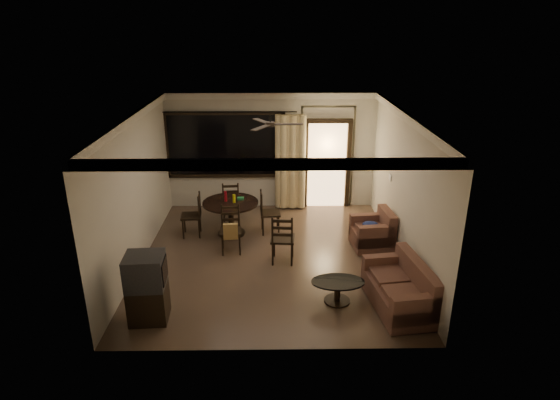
{
  "coord_description": "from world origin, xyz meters",
  "views": [
    {
      "loc": [
        0.05,
        -8.17,
        4.38
      ],
      "look_at": [
        0.17,
        0.2,
        1.14
      ],
      "focal_mm": 30.0,
      "sensor_mm": 36.0,
      "label": 1
    }
  ],
  "objects_px": {
    "dining_chair_west": "(192,223)",
    "armchair": "(374,233)",
    "tv_cabinet": "(147,288)",
    "dining_chair_south": "(231,238)",
    "dining_chair_east": "(270,220)",
    "dining_chair_north": "(231,208)",
    "dining_table": "(231,209)",
    "side_chair": "(283,247)",
    "coffee_table": "(338,288)",
    "sofa": "(402,290)"
  },
  "relations": [
    {
      "from": "dining_chair_east",
      "to": "dining_chair_south",
      "type": "relative_size",
      "value": 1.0
    },
    {
      "from": "dining_chair_west",
      "to": "side_chair",
      "type": "height_order",
      "value": "side_chair"
    },
    {
      "from": "sofa",
      "to": "armchair",
      "type": "bearing_deg",
      "value": 82.15
    },
    {
      "from": "dining_chair_east",
      "to": "coffee_table",
      "type": "bearing_deg",
      "value": -162.01
    },
    {
      "from": "dining_chair_east",
      "to": "dining_chair_north",
      "type": "distance_m",
      "value": 1.15
    },
    {
      "from": "dining_chair_south",
      "to": "tv_cabinet",
      "type": "relative_size",
      "value": 0.86
    },
    {
      "from": "dining_table",
      "to": "dining_chair_north",
      "type": "xyz_separation_m",
      "value": [
        -0.06,
        0.78,
        -0.3
      ]
    },
    {
      "from": "dining_chair_west",
      "to": "side_chair",
      "type": "xyz_separation_m",
      "value": [
        1.93,
        -1.21,
        0.02
      ]
    },
    {
      "from": "dining_chair_east",
      "to": "side_chair",
      "type": "height_order",
      "value": "side_chair"
    },
    {
      "from": "dining_table",
      "to": "sofa",
      "type": "height_order",
      "value": "dining_table"
    },
    {
      "from": "sofa",
      "to": "armchair",
      "type": "xyz_separation_m",
      "value": [
        -0.01,
        2.16,
        0.01
      ]
    },
    {
      "from": "coffee_table",
      "to": "dining_chair_east",
      "type": "bearing_deg",
      "value": 112.53
    },
    {
      "from": "dining_chair_east",
      "to": "dining_chair_north",
      "type": "bearing_deg",
      "value": 46.76
    },
    {
      "from": "dining_chair_north",
      "to": "armchair",
      "type": "height_order",
      "value": "dining_chair_north"
    },
    {
      "from": "dining_table",
      "to": "armchair",
      "type": "distance_m",
      "value": 3.06
    },
    {
      "from": "dining_table",
      "to": "tv_cabinet",
      "type": "distance_m",
      "value": 3.26
    },
    {
      "from": "sofa",
      "to": "tv_cabinet",
      "type": "bearing_deg",
      "value": 175.68
    },
    {
      "from": "dining_chair_north",
      "to": "sofa",
      "type": "xyz_separation_m",
      "value": [
        3.04,
        -3.62,
        0.03
      ]
    },
    {
      "from": "dining_chair_east",
      "to": "coffee_table",
      "type": "distance_m",
      "value": 2.96
    },
    {
      "from": "tv_cabinet",
      "to": "sofa",
      "type": "xyz_separation_m",
      "value": [
        4.0,
        0.26,
        -0.24
      ]
    },
    {
      "from": "coffee_table",
      "to": "dining_chair_north",
      "type": "bearing_deg",
      "value": 120.46
    },
    {
      "from": "dining_chair_north",
      "to": "armchair",
      "type": "distance_m",
      "value": 3.37
    },
    {
      "from": "dining_chair_north",
      "to": "coffee_table",
      "type": "distance_m",
      "value": 4.0
    },
    {
      "from": "sofa",
      "to": "dining_chair_east",
      "type": "bearing_deg",
      "value": 118.39
    },
    {
      "from": "dining_chair_south",
      "to": "sofa",
      "type": "height_order",
      "value": "dining_chair_south"
    },
    {
      "from": "coffee_table",
      "to": "side_chair",
      "type": "height_order",
      "value": "side_chair"
    },
    {
      "from": "armchair",
      "to": "coffee_table",
      "type": "bearing_deg",
      "value": -122.29
    },
    {
      "from": "coffee_table",
      "to": "side_chair",
      "type": "distance_m",
      "value": 1.64
    },
    {
      "from": "tv_cabinet",
      "to": "side_chair",
      "type": "bearing_deg",
      "value": 37.33
    },
    {
      "from": "dining_chair_north",
      "to": "dining_table",
      "type": "bearing_deg",
      "value": 90.12
    },
    {
      "from": "dining_chair_west",
      "to": "dining_chair_north",
      "type": "relative_size",
      "value": 1.0
    },
    {
      "from": "dining_table",
      "to": "sofa",
      "type": "xyz_separation_m",
      "value": [
        2.98,
        -2.84,
        -0.28
      ]
    },
    {
      "from": "tv_cabinet",
      "to": "coffee_table",
      "type": "height_order",
      "value": "tv_cabinet"
    },
    {
      "from": "sofa",
      "to": "coffee_table",
      "type": "xyz_separation_m",
      "value": [
        -1.01,
        0.17,
        -0.05
      ]
    },
    {
      "from": "dining_chair_south",
      "to": "armchair",
      "type": "distance_m",
      "value": 2.91
    },
    {
      "from": "dining_chair_west",
      "to": "dining_chair_south",
      "type": "height_order",
      "value": "same"
    },
    {
      "from": "dining_table",
      "to": "dining_chair_east",
      "type": "distance_m",
      "value": 0.89
    },
    {
      "from": "dining_chair_south",
      "to": "dining_chair_west",
      "type": "bearing_deg",
      "value": 134.3
    },
    {
      "from": "dining_chair_north",
      "to": "armchair",
      "type": "relative_size",
      "value": 1.13
    },
    {
      "from": "sofa",
      "to": "armchair",
      "type": "distance_m",
      "value": 2.16
    },
    {
      "from": "dining_chair_east",
      "to": "armchair",
      "type": "xyz_separation_m",
      "value": [
        2.14,
        -0.75,
        0.04
      ]
    },
    {
      "from": "dining_chair_north",
      "to": "armchair",
      "type": "bearing_deg",
      "value": 149.66
    },
    {
      "from": "dining_chair_north",
      "to": "coffee_table",
      "type": "relative_size",
      "value": 1.08
    },
    {
      "from": "side_chair",
      "to": "dining_chair_east",
      "type": "bearing_deg",
      "value": -74.36
    },
    {
      "from": "dining_chair_west",
      "to": "armchair",
      "type": "xyz_separation_m",
      "value": [
        3.8,
        -0.62,
        0.04
      ]
    },
    {
      "from": "dining_chair_north",
      "to": "side_chair",
      "type": "height_order",
      "value": "side_chair"
    },
    {
      "from": "dining_chair_west",
      "to": "armchair",
      "type": "bearing_deg",
      "value": 76.27
    },
    {
      "from": "dining_table",
      "to": "dining_chair_north",
      "type": "height_order",
      "value": "dining_table"
    },
    {
      "from": "dining_chair_west",
      "to": "coffee_table",
      "type": "bearing_deg",
      "value": 42.6
    },
    {
      "from": "dining_chair_west",
      "to": "tv_cabinet",
      "type": "distance_m",
      "value": 3.05
    }
  ]
}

